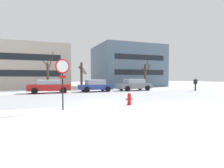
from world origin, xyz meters
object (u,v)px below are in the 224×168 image
pedestrian_crossing (195,83)px  parked_car_red (49,86)px  stop_sign (63,74)px  parked_car_blue (95,86)px  parked_car_gray (134,85)px  fire_hydrant (129,99)px

pedestrian_crossing → parked_car_red: bearing=170.1°
stop_sign → parked_car_blue: size_ratio=0.68×
parked_car_red → parked_car_gray: bearing=1.0°
parked_car_gray → parked_car_blue: bearing=-179.0°
parked_car_blue → fire_hydrant: bearing=-95.8°
fire_hydrant → parked_car_blue: 11.48m
parked_car_red → fire_hydrant: bearing=-69.9°
fire_hydrant → parked_car_gray: (6.46, 11.50, 0.36)m
parked_car_red → pedestrian_crossing: 17.96m
stop_sign → fire_hydrant: size_ratio=3.37×
parked_car_red → pedestrian_crossing: size_ratio=2.71×
parked_car_red → pedestrian_crossing: (17.69, -3.10, 0.23)m
parked_car_red → parked_car_blue: bearing=1.0°
stop_sign → parked_car_blue: 12.85m
fire_hydrant → parked_car_red: bearing=110.1°
parked_car_blue → stop_sign: bearing=-113.9°
stop_sign → parked_car_red: bearing=90.6°
parked_car_gray → stop_sign: bearing=-131.6°
parked_car_gray → pedestrian_crossing: bearing=-24.8°
stop_sign → parked_car_blue: bearing=66.1°
stop_sign → parked_car_gray: 15.82m
parked_car_red → parked_car_blue: size_ratio=1.15×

